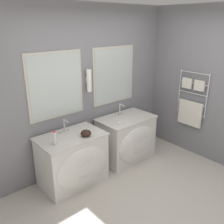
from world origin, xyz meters
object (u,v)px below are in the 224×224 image
object	(u,v)px
vanity_left	(74,160)
amenity_bowl	(86,133)
vanity_right	(127,138)
toiletry_bottle	(55,138)

from	to	relation	value
vanity_left	amenity_bowl	distance (m)	0.47
vanity_left	vanity_right	bearing A→B (deg)	0.00
toiletry_bottle	amenity_bowl	xyz separation A→B (m)	(0.46, -0.05, -0.05)
toiletry_bottle	vanity_left	bearing A→B (deg)	11.41
vanity_right	toiletry_bottle	bearing A→B (deg)	-177.52
vanity_right	toiletry_bottle	xyz separation A→B (m)	(-1.41, -0.06, 0.48)
vanity_left	amenity_bowl	world-z (taller)	amenity_bowl
vanity_right	toiletry_bottle	size ratio (longest dim) A/B	4.73
vanity_left	vanity_right	size ratio (longest dim) A/B	1.00
vanity_left	toiletry_bottle	world-z (taller)	toiletry_bottle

